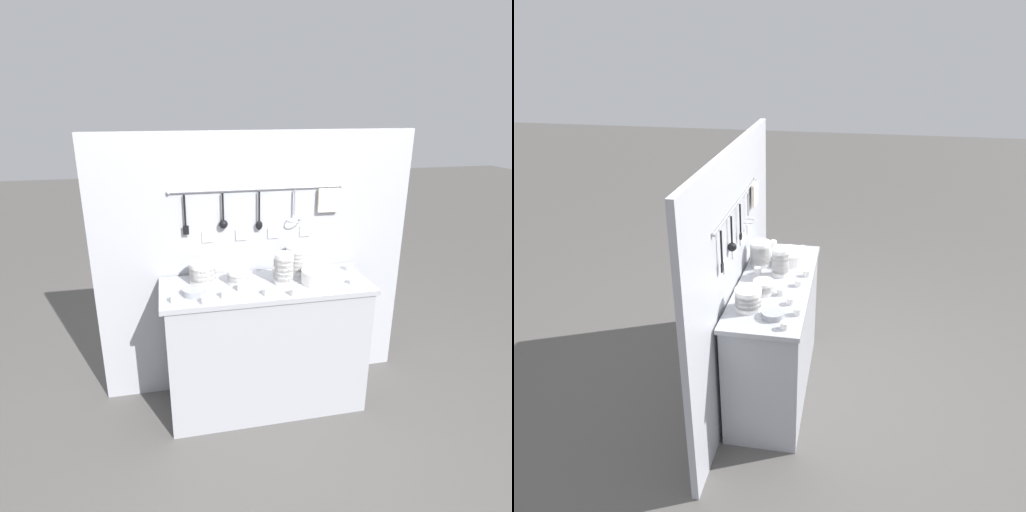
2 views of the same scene
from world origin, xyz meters
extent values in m
plane|color=#514F4C|center=(0.00, 0.00, 0.00)|extent=(20.00, 20.00, 0.00)
cube|color=#9EA0A8|center=(0.00, 0.00, 0.85)|extent=(1.28, 0.48, 0.03)
cube|color=#9EA0A8|center=(0.00, 0.00, 0.42)|extent=(1.23, 0.46, 0.83)
cube|color=#A8AAB2|center=(0.00, 0.28, 0.88)|extent=(2.08, 0.04, 1.75)
cylinder|color=#93969E|center=(0.00, 0.24, 1.40)|extent=(1.09, 0.01, 0.01)
sphere|color=#93969E|center=(-0.55, 0.24, 1.40)|extent=(0.02, 0.02, 0.02)
sphere|color=#93969E|center=(0.55, 0.24, 1.40)|extent=(0.02, 0.02, 0.02)
cylinder|color=black|center=(-0.45, 0.23, 1.29)|extent=(0.01, 0.01, 0.20)
cube|color=black|center=(-0.45, 0.23, 1.17)|extent=(0.04, 0.01, 0.06)
cylinder|color=#93969E|center=(-0.45, 0.24, 1.39)|extent=(0.01, 0.01, 0.02)
cylinder|color=black|center=(-0.22, 0.23, 1.30)|extent=(0.01, 0.01, 0.18)
sphere|color=black|center=(-0.22, 0.23, 1.19)|extent=(0.06, 0.06, 0.06)
cylinder|color=#93969E|center=(-0.22, 0.24, 1.39)|extent=(0.01, 0.01, 0.02)
cylinder|color=black|center=(0.01, 0.23, 1.29)|extent=(0.01, 0.01, 0.19)
ellipsoid|color=black|center=(0.01, 0.23, 1.17)|extent=(0.04, 0.02, 0.06)
cylinder|color=#93969E|center=(0.01, 0.24, 1.39)|extent=(0.01, 0.01, 0.02)
cylinder|color=#93969E|center=(0.24, 0.23, 1.31)|extent=(0.01, 0.01, 0.16)
torus|color=#93969E|center=(0.24, 0.23, 1.19)|extent=(0.10, 0.10, 0.01)
cylinder|color=#93969E|center=(0.24, 0.24, 1.39)|extent=(0.01, 0.01, 0.02)
cube|color=beige|center=(0.47, 0.23, 1.31)|extent=(0.14, 0.02, 0.15)
cylinder|color=#93969E|center=(0.47, 0.24, 1.39)|extent=(0.01, 0.01, 0.02)
cube|color=white|center=(-0.32, 0.25, 1.11)|extent=(0.07, 0.01, 0.07)
cube|color=white|center=(-0.11, 0.25, 1.11)|extent=(0.07, 0.01, 0.07)
cube|color=white|center=(0.11, 0.25, 1.11)|extent=(0.07, 0.01, 0.07)
cube|color=white|center=(0.32, 0.25, 1.11)|extent=(0.07, 0.01, 0.07)
cylinder|color=white|center=(-0.16, 0.05, 0.88)|extent=(0.13, 0.13, 0.04)
cylinder|color=white|center=(-0.16, 0.05, 0.90)|extent=(0.13, 0.13, 0.04)
cylinder|color=white|center=(-0.16, 0.05, 0.93)|extent=(0.13, 0.13, 0.04)
cylinder|color=white|center=(0.11, -0.02, 0.89)|extent=(0.11, 0.11, 0.05)
cylinder|color=white|center=(0.11, -0.02, 0.92)|extent=(0.11, 0.11, 0.05)
cylinder|color=white|center=(0.11, -0.02, 0.94)|extent=(0.11, 0.11, 0.05)
cylinder|color=white|center=(0.11, -0.02, 0.97)|extent=(0.11, 0.11, 0.05)
cylinder|color=white|center=(0.11, -0.02, 1.00)|extent=(0.11, 0.11, 0.05)
cylinder|color=white|center=(0.11, -0.02, 1.03)|extent=(0.11, 0.11, 0.05)
cylinder|color=white|center=(0.24, 0.15, 0.88)|extent=(0.15, 0.15, 0.05)
cylinder|color=white|center=(0.24, 0.15, 0.91)|extent=(0.15, 0.15, 0.05)
cylinder|color=white|center=(0.24, 0.15, 0.94)|extent=(0.15, 0.15, 0.05)
cylinder|color=white|center=(0.24, 0.15, 0.96)|extent=(0.15, 0.15, 0.05)
cylinder|color=white|center=(0.24, 0.15, 0.99)|extent=(0.15, 0.15, 0.05)
cylinder|color=white|center=(0.24, 0.15, 1.01)|extent=(0.15, 0.15, 0.05)
cylinder|color=white|center=(-0.38, 0.10, 0.89)|extent=(0.16, 0.16, 0.05)
cylinder|color=white|center=(-0.38, 0.10, 0.91)|extent=(0.16, 0.16, 0.05)
cylinder|color=white|center=(-0.38, 0.10, 0.94)|extent=(0.16, 0.16, 0.05)
cylinder|color=white|center=(-0.38, 0.10, 0.97)|extent=(0.16, 0.16, 0.05)
cylinder|color=white|center=(0.33, -0.05, 0.87)|extent=(0.24, 0.24, 0.01)
cylinder|color=white|center=(0.33, -0.05, 0.87)|extent=(0.24, 0.24, 0.01)
cylinder|color=white|center=(0.33, -0.05, 0.88)|extent=(0.24, 0.24, 0.01)
cylinder|color=white|center=(0.33, -0.05, 0.89)|extent=(0.24, 0.24, 0.01)
cylinder|color=white|center=(0.33, -0.05, 0.90)|extent=(0.24, 0.24, 0.01)
cylinder|color=white|center=(0.33, -0.05, 0.91)|extent=(0.24, 0.24, 0.01)
cylinder|color=white|center=(0.33, -0.05, 0.91)|extent=(0.24, 0.24, 0.01)
cylinder|color=white|center=(0.33, -0.05, 0.92)|extent=(0.24, 0.24, 0.01)
cylinder|color=white|center=(0.33, -0.05, 0.93)|extent=(0.24, 0.24, 0.01)
cylinder|color=white|center=(0.33, -0.05, 0.94)|extent=(0.24, 0.24, 0.01)
cylinder|color=#93969E|center=(-0.44, -0.06, 0.88)|extent=(0.14, 0.14, 0.04)
cylinder|color=white|center=(0.59, 0.11, 0.88)|extent=(0.05, 0.05, 0.04)
cylinder|color=white|center=(0.52, -0.12, 0.88)|extent=(0.05, 0.05, 0.04)
cylinder|color=white|center=(-0.39, -0.20, 0.88)|extent=(0.05, 0.05, 0.04)
cylinder|color=white|center=(-0.55, -0.14, 0.88)|extent=(0.05, 0.05, 0.04)
cylinder|color=white|center=(-0.17, -0.06, 0.88)|extent=(0.05, 0.05, 0.04)
cylinder|color=white|center=(0.10, 0.14, 0.88)|extent=(0.05, 0.05, 0.04)
cylinder|color=white|center=(-0.27, -0.14, 0.88)|extent=(0.05, 0.05, 0.04)
cylinder|color=white|center=(-0.03, -0.16, 0.88)|extent=(0.05, 0.05, 0.04)
cylinder|color=white|center=(0.12, -0.20, 0.88)|extent=(0.05, 0.05, 0.04)
cylinder|color=white|center=(0.44, 0.15, 0.88)|extent=(0.05, 0.05, 0.04)
camera|label=1|loc=(-0.56, -2.34, 1.90)|focal=30.00mm
camera|label=2|loc=(-2.90, -0.48, 2.39)|focal=35.00mm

